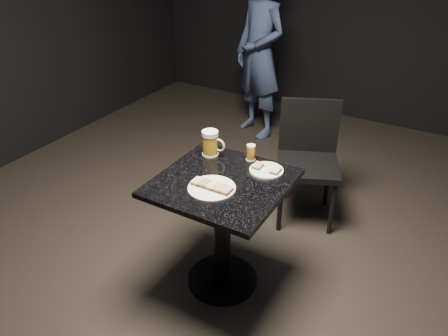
{
  "coord_description": "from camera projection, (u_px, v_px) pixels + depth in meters",
  "views": [
    {
      "loc": [
        1.04,
        -1.77,
        2.02
      ],
      "look_at": [
        0.0,
        0.02,
        0.82
      ],
      "focal_mm": 35.0,
      "sensor_mm": 36.0,
      "label": 1
    }
  ],
  "objects": [
    {
      "name": "chair",
      "position": [
        308.0,
        155.0,
        3.19
      ],
      "size": [
        0.57,
        0.57,
        0.89
      ],
      "color": "black",
      "rests_on": "floor"
    },
    {
      "name": "plate_small",
      "position": [
        266.0,
        171.0,
        2.49
      ],
      "size": [
        0.2,
        0.2,
        0.01
      ],
      "primitive_type": "cylinder",
      "color": "white",
      "rests_on": "table"
    },
    {
      "name": "canapes_on_plate_small",
      "position": [
        267.0,
        168.0,
        2.48
      ],
      "size": [
        0.16,
        0.07,
        0.02
      ],
      "color": "#4C3521",
      "rests_on": "plate_small"
    },
    {
      "name": "beer_tumbler",
      "position": [
        251.0,
        153.0,
        2.59
      ],
      "size": [
        0.06,
        0.06,
        0.1
      ],
      "color": "white",
      "rests_on": "table"
    },
    {
      "name": "plate_large",
      "position": [
        212.0,
        188.0,
        2.33
      ],
      "size": [
        0.26,
        0.26,
        0.01
      ],
      "primitive_type": "cylinder",
      "color": "white",
      "rests_on": "table"
    },
    {
      "name": "canapes_on_plate_large",
      "position": [
        212.0,
        186.0,
        2.32
      ],
      "size": [
        0.23,
        0.07,
        0.02
      ],
      "color": "#4C3521",
      "rests_on": "plate_large"
    },
    {
      "name": "table",
      "position": [
        222.0,
        216.0,
        2.53
      ],
      "size": [
        0.7,
        0.7,
        0.75
      ],
      "color": "black",
      "rests_on": "floor"
    },
    {
      "name": "floor",
      "position": [
        222.0,
        280.0,
        2.79
      ],
      "size": [
        6.0,
        6.0,
        0.0
      ],
      "primitive_type": "plane",
      "color": "black",
      "rests_on": "ground"
    },
    {
      "name": "beer_mug",
      "position": [
        211.0,
        143.0,
        2.63
      ],
      "size": [
        0.15,
        0.1,
        0.16
      ],
      "color": "silver",
      "rests_on": "table"
    },
    {
      "name": "patron",
      "position": [
        260.0,
        54.0,
        4.28
      ],
      "size": [
        0.72,
        0.61,
        1.67
      ],
      "primitive_type": "imported",
      "rotation": [
        0.0,
        0.0,
        -0.42
      ],
      "color": "navy",
      "rests_on": "floor"
    }
  ]
}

